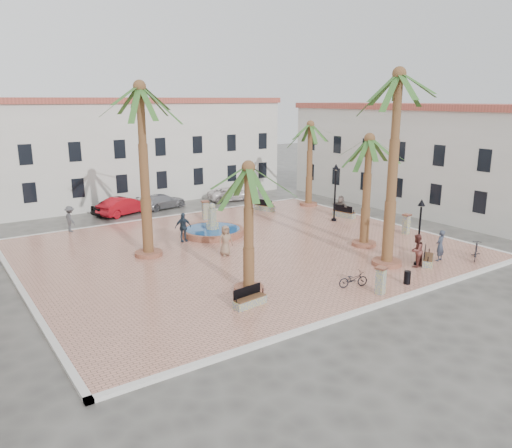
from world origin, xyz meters
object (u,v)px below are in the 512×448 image
object	(u,v)px
bollard_n	(205,210)
bicycle_a	(353,279)
bicycle_b	(476,251)
bench_se	(428,259)
cyclist_a	(440,246)
litter_bin	(407,277)
pedestrian_fountain_b	(183,227)
palm_s	(398,94)
palm_nw	(141,105)
car_black	(115,206)
palm_e	(369,152)
lamppost_s	(420,221)
bench_ne	(264,207)
pedestrian_east	(341,206)
pedestrian_north	(70,219)
car_silver	(162,201)
fountain	(212,230)
bench_e	(344,214)
pedestrian_fountain_a	(226,241)
bollard_e	(406,224)
palm_sw	(248,183)
cyclist_b	(416,250)
bench_s	(250,301)
car_white	(231,194)
car_red	(124,206)
bollard_se	(381,280)
palm_ne	(310,134)

from	to	relation	value
bollard_n	bicycle_a	bearing A→B (deg)	-92.84
bicycle_b	bench_se	bearing A→B (deg)	40.38
cyclist_a	bicycle_b	bearing A→B (deg)	139.96
litter_bin	pedestrian_fountain_b	world-z (taller)	pedestrian_fountain_b
palm_s	palm_nw	bearing A→B (deg)	138.48
bicycle_b	car_black	world-z (taller)	car_black
palm_e	lamppost_s	xyz separation A→B (m)	(-0.37, -4.47, -3.45)
palm_e	bench_ne	xyz separation A→B (m)	(0.71, 12.17, -5.77)
bollard_n	pedestrian_east	size ratio (longest dim) A/B	0.87
palm_e	pedestrian_north	world-z (taller)	palm_e
cyclist_a	car_silver	bearing A→B (deg)	-83.71
fountain	bench_se	xyz separation A→B (m)	(7.08, -12.60, -0.04)
palm_nw	bench_e	bearing A→B (deg)	2.11
pedestrian_fountain_a	palm_e	bearing A→B (deg)	-18.22
cyclist_a	pedestrian_east	xyz separation A→B (m)	(3.13, 11.56, -0.06)
fountain	bollard_n	distance (m)	4.58
bollard_e	bicycle_b	bearing A→B (deg)	-101.49
car_silver	bicycle_b	bearing A→B (deg)	-171.99
palm_sw	bench_se	size ratio (longest dim) A/B	3.68
bench_ne	litter_bin	world-z (taller)	bench_ne
palm_nw	lamppost_s	xyz separation A→B (m)	(12.01, -10.36, -6.33)
cyclist_b	bench_ne	bearing A→B (deg)	-105.69
bench_s	pedestrian_north	world-z (taller)	pedestrian_north
litter_bin	car_black	xyz separation A→B (m)	(-6.80, 24.73, 0.18)
car_white	lamppost_s	bearing A→B (deg)	-171.89
bench_se	lamppost_s	size ratio (longest dim) A/B	0.46
bench_ne	bicycle_b	distance (m)	18.18
cyclist_a	car_silver	size ratio (longest dim) A/B	0.42
bench_s	car_silver	world-z (taller)	car_silver
bench_ne	bollard_n	world-z (taller)	bollard_n
bench_se	bollard_e	world-z (taller)	bollard_e
bench_e	cyclist_b	xyz separation A→B (m)	(-5.24, -11.15, 0.67)
pedestrian_east	car_white	xyz separation A→B (m)	(-3.43, 11.25, -0.40)
palm_sw	car_red	bearing A→B (deg)	87.09
bicycle_b	pedestrian_fountain_b	bearing A→B (deg)	13.64
lamppost_s	bicycle_b	bearing A→B (deg)	-20.23
fountain	lamppost_s	world-z (taller)	lamppost_s
palm_nw	palm_e	xyz separation A→B (m)	(12.38, -5.89, -2.88)
litter_bin	pedestrian_east	size ratio (longest dim) A/B	0.40
bicycle_b	pedestrian_fountain_a	distance (m)	14.88
bench_s	car_silver	distance (m)	23.08
litter_bin	car_red	bearing A→B (deg)	104.39
pedestrian_fountain_b	bench_e	bearing A→B (deg)	-0.37
palm_s	palm_e	distance (m)	5.22
palm_e	bollard_se	world-z (taller)	palm_e
palm_s	car_red	size ratio (longest dim) A/B	2.36
palm_sw	pedestrian_north	xyz separation A→B (m)	(-4.27, 16.59, -4.44)
palm_ne	pedestrian_fountain_b	xyz separation A→B (m)	(-14.45, -4.20, -5.31)
lamppost_s	bollard_se	world-z (taller)	lamppost_s
fountain	bollard_n	size ratio (longest dim) A/B	2.90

